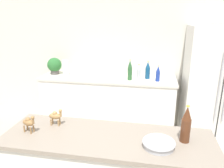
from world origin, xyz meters
The scene contains 13 objects.
wall_back centered at (0.00, 2.73, 1.27)m, with size 8.00×0.06×2.55m.
back_counter centered at (-0.26, 2.40, 0.46)m, with size 2.22×0.63×0.92m.
refrigerator centered at (1.41, 2.33, 0.88)m, with size 0.89×0.72×1.77m.
potted_plant centered at (-1.20, 2.43, 1.07)m, with size 0.24×0.24×0.28m.
paper_towel_roll centered at (-0.97, 2.37, 1.06)m, with size 0.10×0.10×0.26m.
back_bottle_0 centered at (0.56, 2.31, 1.04)m, with size 0.06×0.06×0.24m.
back_bottle_1 centered at (0.40, 2.43, 1.06)m, with size 0.07×0.07×0.28m.
back_bottle_2 centered at (0.26, 2.36, 1.04)m, with size 0.07×0.07×0.24m.
back_bottle_3 centered at (0.12, 2.30, 1.08)m, with size 0.07×0.07×0.32m.
wine_bottle centered at (0.74, 0.59, 1.08)m, with size 0.08×0.08×0.31m.
fruit_bowl centered at (0.54, 0.47, 0.96)m, with size 0.25×0.25×0.05m.
camel_figurine centered at (-0.55, 0.50, 1.03)m, with size 0.13×0.08×0.16m.
camel_figurine_second centered at (-0.38, 0.66, 1.03)m, with size 0.13×0.06×0.16m.
Camera 1 is at (0.45, -1.02, 1.89)m, focal length 35.00 mm.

